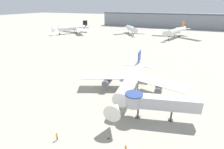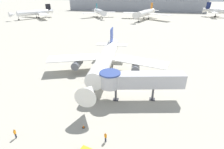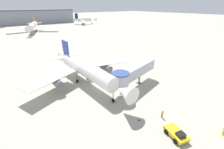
{
  "view_description": "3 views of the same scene",
  "coord_description": "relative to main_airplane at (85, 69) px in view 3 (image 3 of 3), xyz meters",
  "views": [
    {
      "loc": [
        9.7,
        -40.94,
        25.07
      ],
      "look_at": [
        -8.29,
        3.11,
        5.72
      ],
      "focal_mm": 28.0,
      "sensor_mm": 36.0,
      "label": 1
    },
    {
      "loc": [
        7.79,
        -36.24,
        20.24
      ],
      "look_at": [
        0.63,
        -2.56,
        3.75
      ],
      "focal_mm": 28.0,
      "sensor_mm": 36.0,
      "label": 2
    },
    {
      "loc": [
        -18.97,
        -30.7,
        20.33
      ],
      "look_at": [
        3.32,
        -0.42,
        2.8
      ],
      "focal_mm": 24.0,
      "sensor_mm": 36.0,
      "label": 3
    }
  ],
  "objects": [
    {
      "name": "traffic_cone_starboard_wing",
      "position": [
        12.79,
        -0.72,
        -3.97
      ],
      "size": [
        0.44,
        0.44,
        0.73
      ],
      "color": "black",
      "rests_on": "ground_plane"
    },
    {
      "name": "traffic_cone_near_nose",
      "position": [
        1.21,
        -19.65,
        -3.97
      ],
      "size": [
        0.44,
        0.44,
        0.72
      ],
      "color": "black",
      "rests_on": "ground_plane"
    },
    {
      "name": "terminal_building",
      "position": [
        -8.17,
        171.01,
        3.43
      ],
      "size": [
        146.4,
        23.12,
        15.47
      ],
      "color": "gray",
      "rests_on": "ground_plane"
    },
    {
      "name": "jet_bridge",
      "position": [
        8.57,
        -9.67,
        0.23
      ],
      "size": [
        16.46,
        6.52,
        6.23
      ],
      "rotation": [
        0.0,
        0.0,
        0.22
      ],
      "color": "#B7B7BC",
      "rests_on": "ground_plane"
    },
    {
      "name": "background_jet_orange_tail",
      "position": [
        6.23,
        103.62,
        0.78
      ],
      "size": [
        38.24,
        37.41,
        11.69
      ],
      "rotation": [
        0.0,
        0.0,
        -0.31
      ],
      "color": "white",
      "rests_on": "ground_plane"
    },
    {
      "name": "background_jet_navy_tail",
      "position": [
        65.89,
        130.88,
        0.83
      ],
      "size": [
        25.89,
        24.49,
        11.77
      ],
      "rotation": [
        0.0,
        0.0,
        1.16
      ],
      "color": "white",
      "rests_on": "ground_plane"
    },
    {
      "name": "ground_plane",
      "position": [
        2.58,
        -3.99,
        -4.32
      ],
      "size": [
        800.0,
        800.0,
        0.0
      ],
      "primitive_type": "plane",
      "color": "#A8A393"
    },
    {
      "name": "pushback_tug_yellow",
      "position": [
        3.34,
        -26.17,
        -3.58
      ],
      "size": [
        3.21,
        4.4,
        1.54
      ],
      "rotation": [
        0.0,
        0.0,
        -0.25
      ],
      "color": "yellow",
      "rests_on": "ground_plane"
    },
    {
      "name": "ground_crew_marshaller",
      "position": [
        5.46,
        -21.72,
        -3.33
      ],
      "size": [
        0.38,
        0.33,
        1.7
      ],
      "rotation": [
        0.0,
        0.0,
        2.62
      ],
      "color": "#1E2338",
      "rests_on": "ground_plane"
    },
    {
      "name": "main_airplane",
      "position": [
        0.0,
        0.0,
        0.0
      ],
      "size": [
        32.78,
        32.47,
        10.23
      ],
      "rotation": [
        0.0,
        0.0,
        0.06
      ],
      "color": "white",
      "rests_on": "ground_plane"
    }
  ]
}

